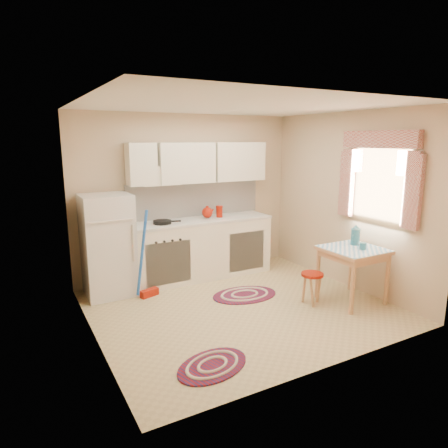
{
  "coord_description": "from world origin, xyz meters",
  "views": [
    {
      "loc": [
        -2.5,
        -4.12,
        2.11
      ],
      "look_at": [
        -0.09,
        0.25,
        1.06
      ],
      "focal_mm": 32.0,
      "sensor_mm": 36.0,
      "label": 1
    }
  ],
  "objects_px": {
    "base_cabinets": "(200,249)",
    "stool": "(312,288)",
    "fridge": "(108,245)",
    "table": "(352,275)"
  },
  "relations": [
    {
      "from": "base_cabinets",
      "to": "stool",
      "type": "distance_m",
      "value": 1.87
    },
    {
      "from": "fridge",
      "to": "base_cabinets",
      "type": "height_order",
      "value": "fridge"
    },
    {
      "from": "table",
      "to": "fridge",
      "type": "bearing_deg",
      "value": 146.93
    },
    {
      "from": "base_cabinets",
      "to": "table",
      "type": "distance_m",
      "value": 2.28
    },
    {
      "from": "base_cabinets",
      "to": "fridge",
      "type": "bearing_deg",
      "value": -177.97
    },
    {
      "from": "base_cabinets",
      "to": "stool",
      "type": "xyz_separation_m",
      "value": [
        0.82,
        -1.67,
        -0.23
      ]
    },
    {
      "from": "fridge",
      "to": "stool",
      "type": "distance_m",
      "value": 2.79
    },
    {
      "from": "table",
      "to": "stool",
      "type": "bearing_deg",
      "value": 161.66
    },
    {
      "from": "fridge",
      "to": "base_cabinets",
      "type": "relative_size",
      "value": 0.62
    },
    {
      "from": "stool",
      "to": "base_cabinets",
      "type": "bearing_deg",
      "value": 116.1
    }
  ]
}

